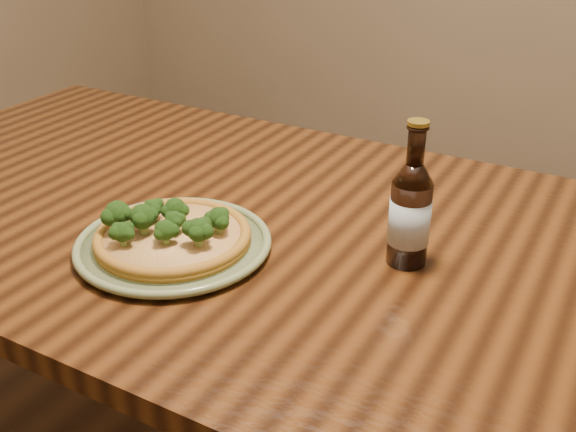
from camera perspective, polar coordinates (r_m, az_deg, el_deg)
The scene contains 4 objects.
table at distance 1.27m, azimuth -5.83°, elevation -3.06°, with size 1.60×0.90×0.75m.
plate at distance 1.10m, azimuth -9.66°, elevation -2.33°, with size 0.32×0.32×0.02m.
pizza at distance 1.09m, azimuth -9.88°, elevation -1.50°, with size 0.25×0.25×0.07m.
beer_bottle at distance 1.03m, azimuth 10.30°, elevation 0.29°, with size 0.06×0.06×0.23m.
Camera 1 is at (0.64, -0.79, 1.29)m, focal length 42.00 mm.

